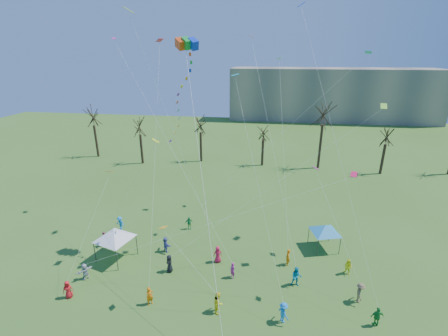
# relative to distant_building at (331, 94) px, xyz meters

# --- Properties ---
(ground) EXTENTS (160.00, 160.00, 0.00)m
(ground) POSITION_rel_distant_building_xyz_m (-22.00, -82.00, -7.50)
(ground) COLOR #3E6A21
(ground) RESTS_ON ground
(distant_building) EXTENTS (60.00, 14.00, 15.00)m
(distant_building) POSITION_rel_distant_building_xyz_m (0.00, 0.00, 0.00)
(distant_building) COLOR gray
(distant_building) RESTS_ON ground
(bare_tree_row) EXTENTS (68.94, 7.86, 12.22)m
(bare_tree_row) POSITION_rel_distant_building_xyz_m (-18.73, -45.38, -0.40)
(bare_tree_row) COLOR black
(bare_tree_row) RESTS_ON ground
(big_box_kite) EXTENTS (3.81, 7.89, 22.77)m
(big_box_kite) POSITION_rel_distant_building_xyz_m (-25.79, -72.38, 7.85)
(big_box_kite) COLOR #E94410
(big_box_kite) RESTS_ON ground
(canopy_tent_white) EXTENTS (4.11, 4.11, 3.22)m
(canopy_tent_white) POSITION_rel_distant_building_xyz_m (-32.70, -74.85, -4.77)
(canopy_tent_white) COLOR #3F3F44
(canopy_tent_white) RESTS_ON ground
(canopy_tent_blue) EXTENTS (3.53, 3.53, 2.74)m
(canopy_tent_blue) POSITION_rel_distant_building_xyz_m (-12.08, -70.16, -5.18)
(canopy_tent_blue) COLOR #3F3F44
(canopy_tent_blue) RESTS_ON ground
(festival_crowd) EXTENTS (26.25, 12.99, 1.86)m
(festival_crowd) POSITION_rel_distant_building_xyz_m (-22.74, -76.08, -6.65)
(festival_crowd) COLOR red
(festival_crowd) RESTS_ON ground
(small_kites_aloft) EXTENTS (28.57, 21.02, 31.85)m
(small_kites_aloft) POSITION_rel_distant_building_xyz_m (-21.14, -70.52, 7.14)
(small_kites_aloft) COLOR red
(small_kites_aloft) RESTS_ON ground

